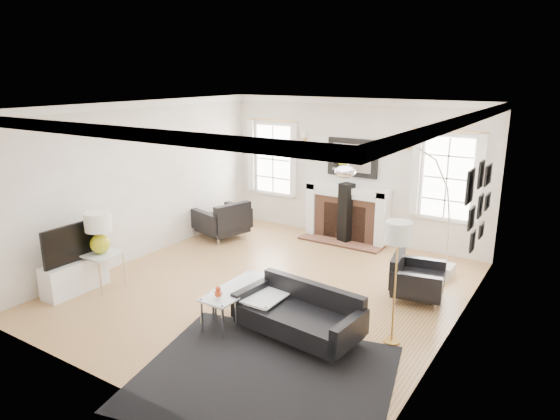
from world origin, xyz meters
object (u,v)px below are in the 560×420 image
Objects in this scene: sofa at (300,315)px; coffee_table at (257,290)px; armchair_right at (415,279)px; armchair_left at (224,221)px; arc_floor_lamp at (399,206)px; gourd_lamp at (99,230)px; fireplace at (347,214)px.

coffee_table is (-0.78, 0.15, 0.10)m from sofa.
armchair_right is 2.37m from coffee_table.
armchair_left is at bearing 136.38° from coffee_table.
coffee_table is at bearing 168.72° from sofa.
coffee_table is 0.41× the size of arc_floor_lamp.
gourd_lamp is (-2.58, -0.53, 0.56)m from coffee_table.
sofa is 2.05m from armchair_right.
sofa is 2.61× the size of gourd_lamp.
armchair_left is 3.78m from arc_floor_lamp.
fireplace reaches higher than armchair_left.
gourd_lamp is at bearing -91.23° from armchair_left.
armchair_right is at bearing -9.43° from armchair_left.
gourd_lamp is at bearing -117.84° from fireplace.
arc_floor_lamp reaches higher than gourd_lamp.
arc_floor_lamp is at bearing -2.47° from armchair_left.
armchair_left is 3.47m from coffee_table.
fireplace is 0.74× the size of arc_floor_lamp.
coffee_table is (0.38, -3.64, -0.15)m from fireplace.
coffee_table is (2.51, -2.39, 0.03)m from armchair_left.
gourd_lamp is 4.65m from arc_floor_lamp.
armchair_left is 1.20× the size of coffee_table.
fireplace is 1.79× the size of coffee_table.
sofa is at bearing -37.79° from armchair_left.
sofa is at bearing -73.11° from fireplace.
armchair_left is 2.98m from gourd_lamp.
fireplace is 2.48m from armchair_left.
arc_floor_lamp is (3.73, 2.76, 0.30)m from gourd_lamp.
armchair_left reaches higher than coffee_table.
fireplace is at bearing 136.29° from armchair_right.
sofa is at bearing 6.35° from gourd_lamp.
gourd_lamp is at bearing -168.42° from coffee_table.
armchair_right is (2.02, -1.93, -0.24)m from fireplace.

